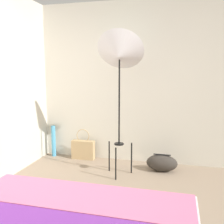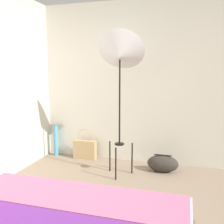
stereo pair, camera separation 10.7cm
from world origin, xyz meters
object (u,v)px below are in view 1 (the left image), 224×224
photo_umbrella (119,55)px  tote_bag (83,149)px  duffel_bag (162,163)px  paper_roll (54,141)px

photo_umbrella → tote_bag: 1.79m
duffel_bag → paper_roll: (-1.91, 0.25, 0.15)m
tote_bag → duffel_bag: (1.35, -0.23, -0.04)m
duffel_bag → paper_roll: size_ratio=0.84×
photo_umbrella → duffel_bag: size_ratio=4.43×
paper_roll → duffel_bag: bearing=-7.5°
photo_umbrella → duffel_bag: bearing=25.5°
photo_umbrella → tote_bag: (-0.74, 0.52, -1.54)m
tote_bag → paper_roll: bearing=178.0°
duffel_bag → tote_bag: bearing=170.2°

